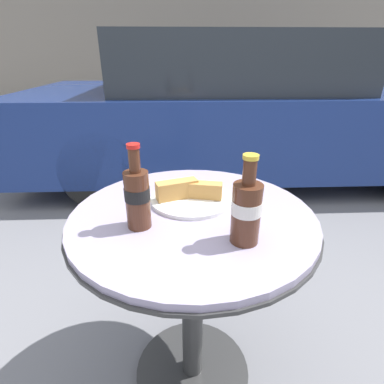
{
  "coord_description": "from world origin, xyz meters",
  "views": [
    {
      "loc": [
        -0.04,
        -0.77,
        1.13
      ],
      "look_at": [
        0.0,
        0.04,
        0.76
      ],
      "focal_mm": 28.0,
      "sensor_mm": 36.0,
      "label": 1
    }
  ],
  "objects": [
    {
      "name": "bistro_table",
      "position": [
        0.0,
        0.0,
        0.53
      ],
      "size": [
        0.72,
        0.72,
        0.71
      ],
      "color": "#333333",
      "rests_on": "ground_plane"
    },
    {
      "name": "lunch_plate_near",
      "position": [
        -0.01,
        0.08,
        0.73
      ],
      "size": [
        0.26,
        0.26,
        0.07
      ],
      "color": "white",
      "rests_on": "bistro_table"
    },
    {
      "name": "cola_bottle_left",
      "position": [
        0.12,
        -0.15,
        0.79
      ],
      "size": [
        0.07,
        0.07,
        0.22
      ],
      "color": "#4C2819",
      "rests_on": "bistro_table"
    },
    {
      "name": "cola_bottle_right",
      "position": [
        -0.15,
        -0.07,
        0.8
      ],
      "size": [
        0.07,
        0.07,
        0.23
      ],
      "color": "#4C2819",
      "rests_on": "bistro_table"
    },
    {
      "name": "parked_car",
      "position": [
        0.61,
        2.26,
        0.61
      ],
      "size": [
        4.18,
        1.83,
        1.29
      ],
      "color": "navy",
      "rests_on": "ground_plane"
    },
    {
      "name": "ground_plane",
      "position": [
        0.0,
        0.0,
        0.0
      ],
      "size": [
        30.0,
        30.0,
        0.0
      ],
      "primitive_type": "plane",
      "color": "slate"
    }
  ]
}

